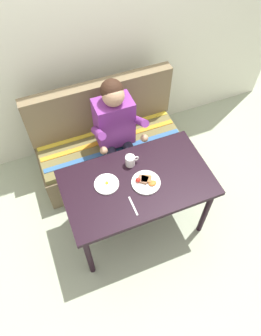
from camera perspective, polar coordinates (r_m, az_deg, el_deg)
The scene contains 9 objects.
ground_plane at distance 3.15m, azimuth 1.02°, elevation -9.77°, with size 8.00×8.00×0.00m, color #A0AA8E.
back_wall at distance 3.02m, azimuth -8.59°, elevation 23.08°, with size 4.40×0.10×2.60m, color silver.
table at distance 2.59m, azimuth 1.23°, elevation -3.44°, with size 1.20×0.70×0.73m.
couch at distance 3.27m, azimuth -4.00°, elevation 4.10°, with size 1.44×0.56×1.00m.
person at distance 2.86m, azimuth -2.50°, elevation 7.14°, with size 0.45×0.61×1.21m.
plate_breakfast at distance 2.50m, azimuth 2.76°, elevation -2.51°, with size 0.23×0.23×0.05m.
plate_eggs at distance 2.50m, azimuth -4.35°, elevation -2.89°, with size 0.20×0.20×0.04m.
coffee_mug at distance 2.58m, azimuth -0.02°, elevation 1.37°, with size 0.12×0.08×0.09m.
fork at distance 2.40m, azimuth 0.49°, elevation -6.88°, with size 0.01×0.17×0.01m, color silver.
Camera 1 is at (-0.57, -1.27, 2.83)m, focal length 33.72 mm.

